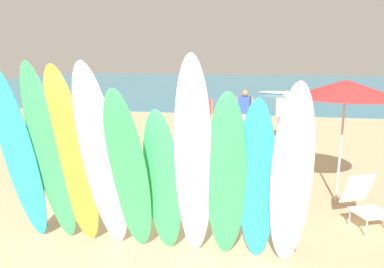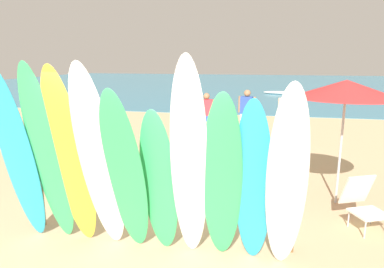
% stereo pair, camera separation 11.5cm
% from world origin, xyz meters
% --- Properties ---
extents(ground, '(60.00, 60.00, 0.00)m').
position_xyz_m(ground, '(0.00, 14.00, 0.00)').
color(ground, tan).
extents(ocean_water, '(60.00, 40.00, 0.02)m').
position_xyz_m(ocean_water, '(0.00, 31.81, 0.01)').
color(ocean_water, teal).
rests_on(ocean_water, ground).
extents(surfboard_rack, '(4.01, 0.07, 0.72)m').
position_xyz_m(surfboard_rack, '(0.00, 0.00, 0.58)').
color(surfboard_rack, brown).
rests_on(surfboard_rack, ground).
extents(surfboard_teal_0, '(0.54, 0.66, 2.58)m').
position_xyz_m(surfboard_teal_0, '(-1.83, -0.55, 1.29)').
color(surfboard_teal_0, '#289EC6').
rests_on(surfboard_teal_0, ground).
extents(surfboard_green_1, '(0.53, 0.71, 2.64)m').
position_xyz_m(surfboard_green_1, '(-1.39, -0.53, 1.32)').
color(surfboard_green_1, '#38B266').
rests_on(surfboard_green_1, ground).
extents(surfboard_yellow_2, '(0.61, 0.72, 2.61)m').
position_xyz_m(surfboard_yellow_2, '(-1.04, -0.54, 1.30)').
color(surfboard_yellow_2, yellow).
rests_on(surfboard_yellow_2, ground).
extents(surfboard_white_3, '(0.54, 0.86, 2.65)m').
position_xyz_m(surfboard_white_3, '(-0.58, -0.64, 1.33)').
color(surfboard_white_3, white).
rests_on(surfboard_white_3, ground).
extents(surfboard_green_4, '(0.55, 0.81, 2.35)m').
position_xyz_m(surfboard_green_4, '(-0.23, -0.62, 1.17)').
color(surfboard_green_4, '#38B266').
rests_on(surfboard_green_4, ground).
extents(surfboard_green_5, '(0.53, 0.55, 2.07)m').
position_xyz_m(surfboard_green_5, '(0.18, -0.47, 1.04)').
color(surfboard_green_5, '#38B266').
rests_on(surfboard_green_5, ground).
extents(surfboard_white_6, '(0.54, 0.81, 2.73)m').
position_xyz_m(surfboard_white_6, '(0.61, -0.59, 1.37)').
color(surfboard_white_6, white).
rests_on(surfboard_white_6, ground).
extents(surfboard_green_7, '(0.55, 0.67, 2.31)m').
position_xyz_m(surfboard_green_7, '(1.01, -0.50, 1.16)').
color(surfboard_green_7, '#38B266').
rests_on(surfboard_green_7, ground).
extents(surfboard_teal_8, '(0.52, 0.57, 2.24)m').
position_xyz_m(surfboard_teal_8, '(1.40, -0.47, 1.12)').
color(surfboard_teal_8, '#289EC6').
rests_on(surfboard_teal_8, ground).
extents(surfboard_white_9, '(0.49, 0.85, 2.46)m').
position_xyz_m(surfboard_white_9, '(1.78, -0.67, 1.23)').
color(surfboard_white_9, white).
rests_on(surfboard_white_9, ground).
extents(beachgoer_strolling, '(0.57, 0.27, 1.53)m').
position_xyz_m(beachgoer_strolling, '(-0.39, 6.71, 0.88)').
color(beachgoer_strolling, '#9E704C').
rests_on(beachgoer_strolling, ground).
extents(beachgoer_midbeach, '(0.59, 0.34, 1.63)m').
position_xyz_m(beachgoer_midbeach, '(0.93, 6.99, 0.94)').
color(beachgoer_midbeach, '#9E704C').
rests_on(beachgoer_midbeach, ground).
extents(beachgoer_by_water, '(0.62, 0.29, 1.67)m').
position_xyz_m(beachgoer_by_water, '(2.22, 6.48, 0.96)').
color(beachgoer_by_water, beige).
rests_on(beachgoer_by_water, ground).
extents(beach_chair_red, '(0.73, 0.81, 0.83)m').
position_xyz_m(beach_chair_red, '(3.09, 1.02, 0.43)').
color(beach_chair_red, '#B7B7BC').
rests_on(beach_chair_red, ground).
extents(beach_umbrella, '(1.82, 1.82, 2.29)m').
position_xyz_m(beach_umbrella, '(2.88, 1.92, 2.13)').
color(beach_umbrella, silver).
rests_on(beach_umbrella, ground).
extents(distant_boat, '(3.36, 1.47, 0.27)m').
position_xyz_m(distant_boat, '(2.99, 21.77, 0.12)').
color(distant_boat, silver).
rests_on(distant_boat, ground).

